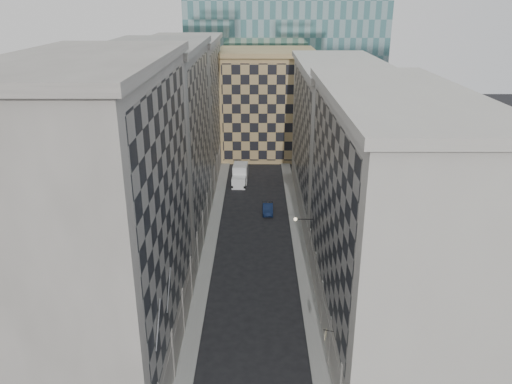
{
  "coord_description": "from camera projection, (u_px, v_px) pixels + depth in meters",
  "views": [
    {
      "loc": [
        0.32,
        -22.09,
        27.08
      ],
      "look_at": [
        0.22,
        14.67,
        12.78
      ],
      "focal_mm": 35.0,
      "sensor_mm": 36.0,
      "label": 1
    }
  ],
  "objects": [
    {
      "name": "sidewalk_west",
      "position": [
        210.0,
        246.0,
        58.35
      ],
      "size": [
        1.5,
        100.0,
        0.15
      ],
      "primitive_type": "cube",
      "color": "gray",
      "rests_on": "ground"
    },
    {
      "name": "sidewalk_east",
      "position": [
        299.0,
        246.0,
        58.33
      ],
      "size": [
        1.5,
        100.0,
        0.15
      ],
      "primitive_type": "cube",
      "color": "gray",
      "rests_on": "ground"
    },
    {
      "name": "bldg_left_a",
      "position": [
        104.0,
        222.0,
        36.4
      ],
      "size": [
        10.8,
        22.8,
        23.7
      ],
      "color": "gray",
      "rests_on": "ground"
    },
    {
      "name": "bldg_left_b",
      "position": [
        160.0,
        146.0,
        57.08
      ],
      "size": [
        10.8,
        22.8,
        22.7
      ],
      "color": "gray",
      "rests_on": "ground"
    },
    {
      "name": "bldg_left_c",
      "position": [
        186.0,
        110.0,
        77.77
      ],
      "size": [
        10.8,
        22.8,
        21.7
      ],
      "color": "gray",
      "rests_on": "ground"
    },
    {
      "name": "bldg_right_a",
      "position": [
        387.0,
        219.0,
        40.62
      ],
      "size": [
        10.8,
        26.8,
        20.7
      ],
      "color": "#B2ACA3",
      "rests_on": "ground"
    },
    {
      "name": "bldg_right_b",
      "position": [
        337.0,
        138.0,
        65.96
      ],
      "size": [
        10.8,
        28.8,
        19.7
      ],
      "color": "#B2ACA3",
      "rests_on": "ground"
    },
    {
      "name": "tan_block",
      "position": [
        267.0,
        103.0,
        90.26
      ],
      "size": [
        16.8,
        14.8,
        18.8
      ],
      "color": "#A38856",
      "rests_on": "ground"
    },
    {
      "name": "flagpoles_left",
      "position": [
        164.0,
        306.0,
        33.11
      ],
      "size": [
        0.1,
        6.33,
        2.33
      ],
      "color": "gray",
      "rests_on": "ground"
    },
    {
      "name": "bracket_lamp",
      "position": [
        297.0,
        219.0,
        50.52
      ],
      "size": [
        1.98,
        0.36,
        0.36
      ],
      "color": "black",
      "rests_on": "ground"
    },
    {
      "name": "box_truck",
      "position": [
        240.0,
        176.0,
        77.77
      ],
      "size": [
        2.48,
        5.44,
        2.92
      ],
      "rotation": [
        0.0,
        0.0,
        -0.06
      ],
      "color": "silver",
      "rests_on": "ground"
    },
    {
      "name": "dark_car",
      "position": [
        268.0,
        208.0,
        67.19
      ],
      "size": [
        1.43,
        3.98,
        1.31
      ],
      "primitive_type": "imported",
      "rotation": [
        0.0,
        0.0,
        -0.01
      ],
      "color": "#101D3C",
      "rests_on": "ground"
    },
    {
      "name": "shop_sign",
      "position": [
        326.0,
        334.0,
        36.95
      ],
      "size": [
        0.73,
        0.64,
        0.73
      ],
      "rotation": [
        0.0,
        0.0,
        -0.32
      ],
      "color": "black",
      "rests_on": "ground"
    }
  ]
}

